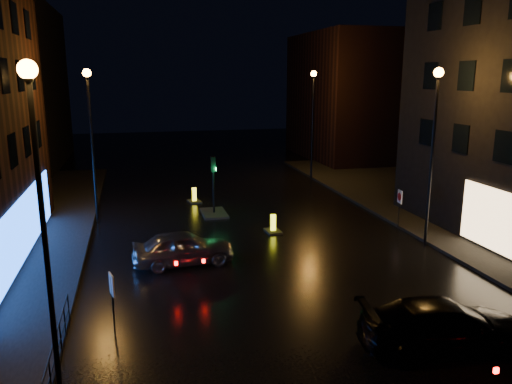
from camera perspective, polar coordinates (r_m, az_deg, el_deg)
ground at (r=17.29m, az=6.96°, el=-14.56°), size 120.00×120.00×0.00m
pavement_right at (r=30.70m, az=26.56°, el=-3.25°), size 12.00×44.00×0.15m
building_far_left at (r=50.35m, az=-26.25°, el=10.69°), size 8.00×16.00×14.00m
building_far_right at (r=50.67m, az=10.33°, el=10.68°), size 8.00×14.00×12.00m
street_lamp_lnear at (r=12.69m, az=-23.55°, el=0.91°), size 0.44×0.44×8.37m
street_lamp_lfar at (r=28.45m, az=-18.39°, el=7.56°), size 0.44×0.44×8.37m
street_lamp_rnear at (r=24.41m, az=19.68°, el=6.64°), size 0.44×0.44×8.37m
street_lamp_rfar at (r=38.73m, az=6.51°, el=9.45°), size 0.44×0.44×8.37m
traffic_signal at (r=29.57m, az=-4.83°, el=-1.60°), size 1.40×2.40×3.45m
guard_railing at (r=15.31m, az=-21.98°, el=-16.25°), size 0.05×6.04×1.00m
silver_hatchback at (r=21.96m, az=-8.31°, el=-6.33°), size 4.45×2.03×1.48m
dark_sedan at (r=16.38m, az=20.87°, el=-14.09°), size 5.40×2.75×1.50m
bollard_near at (r=26.24m, az=1.97°, el=-4.15°), size 0.80×1.13×0.95m
bollard_far at (r=32.58m, az=-7.06°, el=-0.79°), size 0.92×1.21×0.96m
road_sign_left at (r=16.30m, az=-16.12°, el=-10.71°), size 0.18×0.50×2.08m
road_sign_right at (r=27.42m, az=16.09°, el=-0.89°), size 0.11×0.52×2.13m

